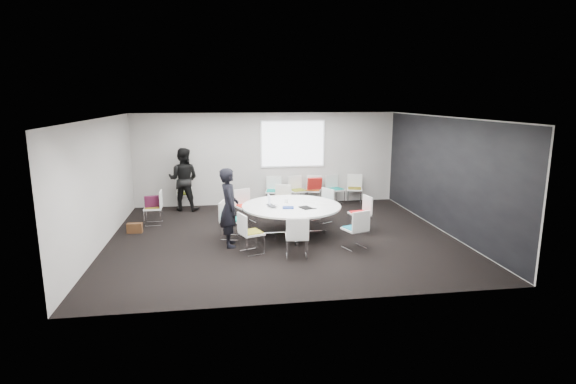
{
  "coord_description": "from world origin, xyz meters",
  "views": [
    {
      "loc": [
        -1.35,
        -10.12,
        3.24
      ],
      "look_at": [
        0.2,
        0.4,
        1.0
      ],
      "focal_mm": 28.0,
      "sensor_mm": 36.0,
      "label": 1
    }
  ],
  "objects": [
    {
      "name": "chair_spare_left",
      "position": [
        -3.15,
        1.54,
        0.28
      ],
      "size": [
        0.46,
        0.47,
        0.88
      ],
      "rotation": [
        0.0,
        0.0,
        1.6
      ],
      "color": "silver",
      "rests_on": "ground"
    },
    {
      "name": "chair_back_e",
      "position": [
        2.71,
        3.16,
        0.28
      ],
      "size": [
        0.56,
        0.56,
        0.88
      ],
      "rotation": [
        0.0,
        0.0,
        2.87
      ],
      "color": "silver",
      "rests_on": "ground"
    },
    {
      "name": "chair_ring_f",
      "position": [
        -0.8,
        -1.03,
        0.28
      ],
      "size": [
        0.58,
        0.59,
        0.88
      ],
      "rotation": [
        0.0,
        0.0,
        5.08
      ],
      "color": "silver",
      "rests_on": "ground"
    },
    {
      "name": "chair_ring_g",
      "position": [
        0.12,
        -1.43,
        0.28
      ],
      "size": [
        0.5,
        0.49,
        0.88
      ],
      "rotation": [
        0.0,
        0.0,
        6.18
      ],
      "color": "silver",
      "rests_on": "ground"
    },
    {
      "name": "chair_person_back",
      "position": [
        -2.49,
        3.16,
        0.28
      ],
      "size": [
        0.52,
        0.51,
        0.88
      ],
      "rotation": [
        0.0,
        0.0,
        3.29
      ],
      "color": "silver",
      "rests_on": "ground"
    },
    {
      "name": "chair_ring_d",
      "position": [
        -0.79,
        1.35,
        0.28
      ],
      "size": [
        0.6,
        0.59,
        0.88
      ],
      "rotation": [
        0.0,
        0.0,
        3.55
      ],
      "color": "silver",
      "rests_on": "ground"
    },
    {
      "name": "projection_screen",
      "position": [
        0.8,
        3.46,
        1.85
      ],
      "size": [
        1.9,
        0.03,
        1.35
      ],
      "primitive_type": "cube",
      "color": "white",
      "rests_on": "room_shell"
    },
    {
      "name": "chair_back_c",
      "position": [
        1.39,
        3.14,
        0.28
      ],
      "size": [
        0.58,
        0.57,
        0.88
      ],
      "rotation": [
        0.0,
        0.0,
        2.81
      ],
      "color": "silver",
      "rests_on": "ground"
    },
    {
      "name": "cup",
      "position": [
        0.16,
        0.41,
        0.78
      ],
      "size": [
        0.08,
        0.08,
        0.09
      ],
      "primitive_type": "cylinder",
      "color": "white",
      "rests_on": "conference_table"
    },
    {
      "name": "chair_ring_c",
      "position": [
        0.23,
        1.8,
        0.28
      ],
      "size": [
        0.6,
        0.59,
        0.88
      ],
      "rotation": [
        0.0,
        0.0,
        2.75
      ],
      "color": "silver",
      "rests_on": "ground"
    },
    {
      "name": "red_jacket",
      "position": [
        1.38,
        2.92,
        0.7
      ],
      "size": [
        0.45,
        0.21,
        0.36
      ],
      "primitive_type": "cube",
      "rotation": [
        0.17,
        0.0,
        0.11
      ],
      "color": "maroon",
      "rests_on": "chair_back_c"
    },
    {
      "name": "tablet_folio",
      "position": [
        0.13,
        -0.12,
        0.74
      ],
      "size": [
        0.28,
        0.23,
        0.03
      ],
      "primitive_type": "cube",
      "rotation": [
        0.0,
        0.0,
        -0.13
      ],
      "color": "navy",
      "rests_on": "conference_table"
    },
    {
      "name": "papers_right",
      "position": [
        0.77,
        0.48,
        0.73
      ],
      "size": [
        0.35,
        0.37,
        0.0
      ],
      "primitive_type": "cube",
      "rotation": [
        0.0,
        0.0,
        0.88
      ],
      "color": "silver",
      "rests_on": "conference_table"
    },
    {
      "name": "chair_back_a",
      "position": [
        0.16,
        3.16,
        0.28
      ],
      "size": [
        0.53,
        0.52,
        0.88
      ],
      "rotation": [
        0.0,
        0.0,
        2.96
      ],
      "color": "silver",
      "rests_on": "ground"
    },
    {
      "name": "laptop",
      "position": [
        -0.19,
        0.09,
        0.74
      ],
      "size": [
        0.33,
        0.42,
        0.03
      ],
      "primitive_type": "imported",
      "rotation": [
        0.0,
        0.0,
        1.86
      ],
      "color": "#333338",
      "rests_on": "conference_table"
    },
    {
      "name": "person_main",
      "position": [
        -1.23,
        -0.47,
        0.88
      ],
      "size": [
        0.48,
        0.68,
        1.75
      ],
      "primitive_type": "imported",
      "rotation": [
        0.0,
        0.0,
        1.67
      ],
      "color": "black",
      "rests_on": "ground"
    },
    {
      "name": "notebook_black",
      "position": [
        0.53,
        -0.18,
        0.74
      ],
      "size": [
        0.32,
        0.36,
        0.02
      ],
      "primitive_type": "cube",
      "rotation": [
        0.0,
        0.0,
        0.38
      ],
      "color": "black",
      "rests_on": "conference_table"
    },
    {
      "name": "papers_front",
      "position": [
        0.97,
        0.16,
        0.73
      ],
      "size": [
        0.34,
        0.27,
        0.0
      ],
      "primitive_type": "cube",
      "rotation": [
        0.0,
        0.0,
        -0.2
      ],
      "color": "silver",
      "rests_on": "conference_table"
    },
    {
      "name": "brown_bag",
      "position": [
        -3.52,
        0.85,
        0.12
      ],
      "size": [
        0.37,
        0.18,
        0.24
      ],
      "primitive_type": "cube",
      "rotation": [
        0.0,
        0.0,
        -0.04
      ],
      "color": "#472A16",
      "rests_on": "ground"
    },
    {
      "name": "chair_ring_a",
      "position": [
        1.96,
        0.18,
        0.28
      ],
      "size": [
        0.52,
        0.53,
        0.88
      ],
      "rotation": [
        0.0,
        0.0,
        1.75
      ],
      "color": "silver",
      "rests_on": "ground"
    },
    {
      "name": "chair_back_b",
      "position": [
        0.91,
        3.14,
        0.28
      ],
      "size": [
        0.58,
        0.57,
        0.88
      ],
      "rotation": [
        0.0,
        0.0,
        3.46
      ],
      "color": "silver",
      "rests_on": "ground"
    },
    {
      "name": "conference_table",
      "position": [
        0.25,
        0.15,
        0.55
      ],
      "size": [
        2.35,
        2.35,
        0.73
      ],
      "color": "silver",
      "rests_on": "ground"
    },
    {
      "name": "maroon_bag",
      "position": [
        -3.17,
        1.54,
        0.62
      ],
      "size": [
        0.42,
        0.23,
        0.28
      ],
      "primitive_type": "cube",
      "rotation": [
        0.0,
        0.0,
        0.23
      ],
      "color": "#411127",
      "rests_on": "chair_spare_left"
    },
    {
      "name": "room_shell",
      "position": [
        0.09,
        0.0,
        1.4
      ],
      "size": [
        8.08,
        7.08,
        2.88
      ],
      "color": "black",
      "rests_on": "ground"
    },
    {
      "name": "chair_ring_h",
      "position": [
        1.46,
        -1.07,
        0.28
      ],
      "size": [
        0.59,
        0.58,
        0.88
      ],
      "rotation": [
        0.0,
        0.0,
        6.65
      ],
      "color": "silver",
      "rests_on": "ground"
    },
    {
      "name": "chair_ring_e",
      "position": [
        -1.21,
        0.08,
        0.28
      ],
      "size": [
        0.55,
        0.56,
        0.88
      ],
      "rotation": [
        0.0,
        0.0,
        4.44
      ],
      "color": "silver",
      "rests_on": "ground"
    },
    {
      "name": "phone",
      "position": [
        0.7,
        -0.25,
        0.73
      ],
      "size": [
        0.16,
        0.12,
        0.01
      ],
      "primitive_type": "cube",
      "rotation": [
        0.0,
        0.0,
        -0.39
      ],
      "color": "black",
      "rests_on": "conference_table"
    },
    {
      "name": "person_back",
      "position": [
        -2.49,
        3.0,
        0.92
      ],
      "size": [
        1.02,
        0.88,
        1.84
      ],
      "primitive_type": "imported",
      "rotation": [
        0.0,
        0.0,
        2.92
      ],
      "color": "black",
      "rests_on": "ground"
    },
    {
      "name": "laptop_lid",
      "position": [
        -0.28,
        0.26,
        0.86
      ],
      "size": [
        0.04,
        0.3,
        0.22
      ],
      "primitive_type": "cube",
      "rotation": [
        0.0,
        0.0,
        1.64
      ],
      "color": "silver",
      "rests_on": "conference_table"
    },
    {
      "name": "chair_ring_b",
      "position": [
        1.23,
        1.15,
        0.28
      ],
      "size": [
        0.62,
        0.62,
        0.88
      ],
      "rotation": [
        0.0,
        0.0,
        2.09
      ],
      "color": "silver",
      "rests_on": "ground"
    },
    {
      "name": "chair_back_d",
      "position": [
        2.09,
        3.16,
        0.28
      ],
      "size": [
        0.59,
        0.59,
        0.88
      ],
      "rotation": [
        0.0,
        0.0,
        3.53
      ],
      "color": "silver",
      "rests_on": "ground"
    }
  ]
}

